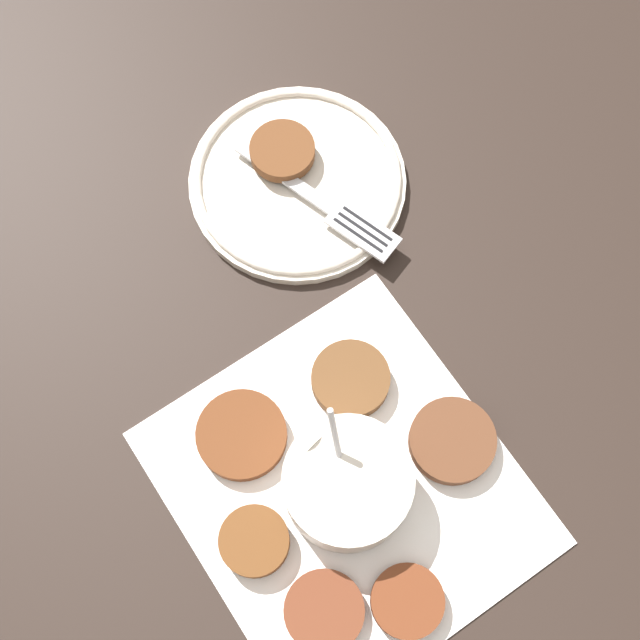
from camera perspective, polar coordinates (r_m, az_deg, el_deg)
ground_plane at (r=0.76m, az=-0.63°, el=-10.77°), size 4.00×4.00×0.00m
napkin at (r=0.76m, az=1.63°, el=-10.66°), size 0.33×0.31×0.00m
sauce_bowl at (r=0.73m, az=1.72°, el=-10.44°), size 0.11×0.10×0.10m
fritter_0 at (r=0.74m, az=0.27°, el=-18.12°), size 0.06×0.06×0.01m
fritter_1 at (r=0.76m, az=8.45°, el=-7.66°), size 0.07×0.07×0.02m
fritter_2 at (r=0.74m, az=5.61°, el=-17.48°), size 0.06×0.06×0.01m
fritter_3 at (r=0.74m, az=-4.45°, el=-13.71°), size 0.06×0.06×0.02m
fritter_4 at (r=0.76m, az=-5.04°, el=-7.34°), size 0.08×0.08×0.01m
fritter_5 at (r=0.77m, az=1.97°, el=-3.82°), size 0.07×0.07×0.02m
serving_plate at (r=0.84m, az=-1.46°, el=8.89°), size 0.20×0.20×0.02m
fritter_on_plate at (r=0.84m, az=-2.43°, el=10.76°), size 0.06×0.06×0.01m
fork at (r=0.82m, az=0.75°, el=7.11°), size 0.18×0.05×0.00m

